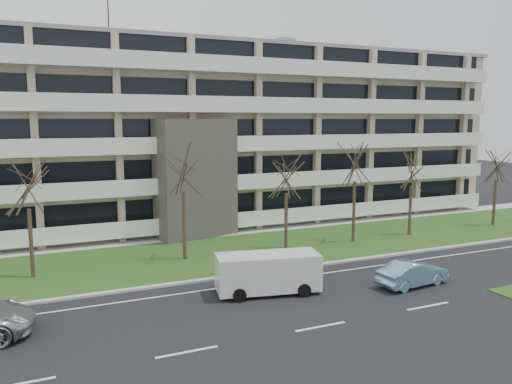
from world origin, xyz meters
name	(u,v)px	position (x,y,z in m)	size (l,w,h in m)	color
ground	(321,327)	(0.00, 0.00, 0.00)	(160.00, 160.00, 0.00)	black
grass_verge	(221,253)	(0.00, 13.00, 0.03)	(90.00, 10.00, 0.06)	#33511B
curb	(249,274)	(0.00, 8.00, 0.06)	(90.00, 0.35, 0.12)	#B2B2AD
sidewalk	(197,236)	(0.00, 18.50, 0.04)	(90.00, 2.00, 0.08)	#B2B2AD
lane_edge_line	(260,282)	(0.00, 6.50, 0.01)	(90.00, 0.12, 0.01)	white
apartment_building	(172,135)	(-0.01, 25.32, 7.61)	(60.50, 15.10, 18.75)	#C3B198
blue_sedan	(412,273)	(7.38, 2.71, 0.69)	(1.45, 4.16, 1.37)	#7AB2D4
white_van	(269,270)	(-0.23, 4.81, 1.24)	(5.61, 2.97, 2.07)	silver
tree_2	(27,182)	(-11.52, 12.42, 5.54)	(3.56, 3.56, 7.12)	#382B21
tree_3	(183,164)	(-2.58, 12.59, 6.19)	(3.98, 3.98, 7.96)	#382B21
tree_4	(286,172)	(4.70, 12.55, 5.39)	(3.47, 3.47, 6.93)	#382B21
tree_5	(355,157)	(10.08, 12.21, 6.25)	(4.02, 4.02, 8.04)	#382B21
tree_6	(412,167)	(15.35, 12.27, 5.37)	(3.45, 3.45, 6.91)	#382B21
tree_7	(497,162)	(24.25, 12.18, 5.46)	(3.51, 3.51, 7.02)	#382B21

